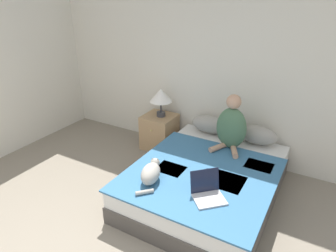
{
  "coord_description": "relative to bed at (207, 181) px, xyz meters",
  "views": [
    {
      "loc": [
        1.6,
        -0.85,
        2.29
      ],
      "look_at": [
        -0.06,
        2.05,
        0.77
      ],
      "focal_mm": 32.0,
      "sensor_mm": 36.0,
      "label": 1
    }
  ],
  "objects": [
    {
      "name": "cat_tabby",
      "position": [
        -0.42,
        -0.58,
        0.31
      ],
      "size": [
        0.28,
        0.53,
        0.19
      ],
      "rotation": [
        0.0,
        0.0,
        1.86
      ],
      "color": "#A8A399",
      "rests_on": "bed"
    },
    {
      "name": "person_sitting",
      "position": [
        0.07,
        0.55,
        0.51
      ],
      "size": [
        0.39,
        0.38,
        0.72
      ],
      "color": "#476B4C",
      "rests_on": "bed"
    },
    {
      "name": "pillow_near",
      "position": [
        -0.34,
        0.85,
        0.34
      ],
      "size": [
        0.53,
        0.27,
        0.25
      ],
      "color": "gray",
      "rests_on": "bed"
    },
    {
      "name": "pillow_far",
      "position": [
        0.34,
        0.85,
        0.34
      ],
      "size": [
        0.53,
        0.27,
        0.25
      ],
      "color": "gray",
      "rests_on": "bed"
    },
    {
      "name": "bed",
      "position": [
        0.0,
        0.0,
        0.0
      ],
      "size": [
        1.57,
        2.01,
        0.42
      ],
      "color": "#4C4742",
      "rests_on": "ground_plane"
    },
    {
      "name": "laptop_open",
      "position": [
        0.22,
        -0.54,
        0.27
      ],
      "size": [
        0.42,
        0.42,
        0.25
      ],
      "rotation": [
        0.0,
        0.0,
        0.77
      ],
      "color": "#B7B7BC",
      "rests_on": "bed"
    },
    {
      "name": "table_lamp",
      "position": [
        -1.11,
        0.78,
        0.65
      ],
      "size": [
        0.34,
        0.34,
        0.43
      ],
      "color": "#38383D",
      "rests_on": "nightstand"
    },
    {
      "name": "wall_back",
      "position": [
        -0.52,
        1.08,
        1.07
      ],
      "size": [
        6.01,
        0.05,
        2.55
      ],
      "color": "beige",
      "rests_on": "ground_plane"
    },
    {
      "name": "nightstand",
      "position": [
        -1.14,
        0.78,
        0.06
      ],
      "size": [
        0.47,
        0.48,
        0.54
      ],
      "color": "tan",
      "rests_on": "ground_plane"
    }
  ]
}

